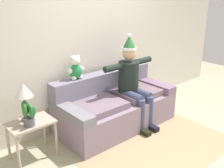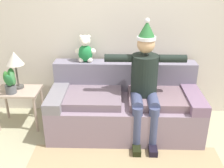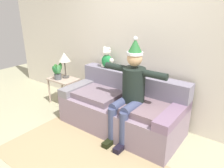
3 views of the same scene
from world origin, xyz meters
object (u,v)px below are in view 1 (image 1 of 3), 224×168
Objects in this scene: person_seated at (133,80)px; side_table at (31,128)px; teddy_bear at (76,69)px; potted_plant at (29,114)px; couch at (115,106)px; table_lamp at (24,92)px.

person_seated is 1.76m from side_table.
teddy_bear is 1.08m from potted_plant.
table_lamp reaches higher than couch.
couch is at bearing -4.20° from table_lamp.
side_table is (-0.92, -0.26, -0.59)m from teddy_bear.
teddy_bear is at bearing 152.19° from couch.
person_seated is at bearing -3.44° from potted_plant.
couch is 1.56m from potted_plant.
couch reaches higher than potted_plant.
potted_plant is at bearing -101.87° from table_lamp.
person_seated is (0.24, -0.17, 0.45)m from couch.
teddy_bear is 1.13m from side_table.
side_table is (-1.47, 0.03, 0.11)m from couch.
person_seated is 4.06× the size of teddy_bear.
person_seated is at bearing -6.48° from side_table.
side_table is at bearing 173.52° from person_seated.
potted_plant is (-1.52, -0.06, 0.37)m from couch.
teddy_bear is at bearing 15.83° from side_table.
couch reaches higher than side_table.
teddy_bear reaches higher than table_lamp.
table_lamp is at bearing -168.98° from teddy_bear.
table_lamp is at bearing 94.97° from side_table.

